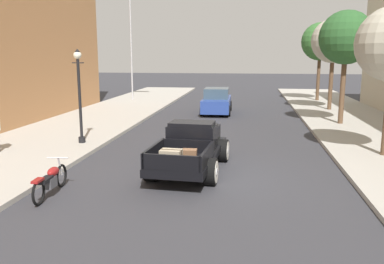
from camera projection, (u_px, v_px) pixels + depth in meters
The scene contains 9 objects.
ground_plane at pixel (202, 175), 12.71m from camera, with size 140.00×140.00×0.00m, color #333338.
hotrod_truck_black at pixel (192, 146), 13.38m from camera, with size 2.40×5.02×1.58m.
motorcycle_parked at pixel (50, 180), 10.83m from camera, with size 0.62×2.12×0.93m.
car_background_blue at pixel (217, 102), 26.01m from camera, with size 1.92×4.33×1.65m.
street_lamp_near at pixel (79, 89), 16.36m from camera, with size 0.50×0.32×3.85m.
flagpole at pixel (133, 29), 31.81m from camera, with size 1.74×0.16×9.16m.
street_tree_second at pixel (346, 38), 20.61m from camera, with size 2.76×2.76×5.86m.
street_tree_third at pixel (334, 41), 26.05m from camera, with size 2.87×2.87×5.92m.
street_tree_farthest at pixel (320, 42), 31.47m from camera, with size 2.96×2.96×6.10m.
Camera 1 is at (1.41, -12.14, 3.77)m, focal length 37.54 mm.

